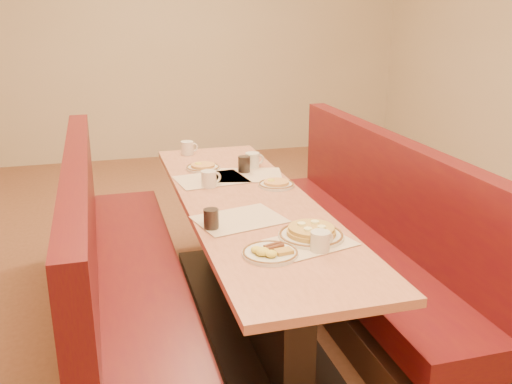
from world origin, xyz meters
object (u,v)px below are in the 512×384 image
object	(u,v)px
coffee_mug_a	(321,241)
eggs_plate	(270,252)
diner_table	(248,262)
coffee_mug_d	(188,148)
booth_left	(118,280)
booth_right	(365,250)
pancake_plate	(311,233)
soda_tumbler_mid	(244,165)
coffee_mug_b	(209,179)
soda_tumbler_near	(211,219)
coffee_mug_c	(253,160)

from	to	relation	value
coffee_mug_a	eggs_plate	bearing A→B (deg)	154.02
diner_table	coffee_mug_d	xyz separation A→B (m)	(-0.15, 1.10, 0.43)
booth_left	booth_right	world-z (taller)	same
pancake_plate	eggs_plate	distance (m)	0.27
diner_table	booth_left	distance (m)	0.73
diner_table	soda_tumbler_mid	size ratio (longest dim) A/B	23.05
coffee_mug_b	soda_tumbler_mid	size ratio (longest dim) A/B	1.17
soda_tumbler_near	coffee_mug_d	bearing A→B (deg)	85.12
pancake_plate	coffee_mug_a	world-z (taller)	coffee_mug_a
coffee_mug_b	coffee_mug_a	bearing A→B (deg)	-93.82
coffee_mug_d	soda_tumbler_mid	bearing A→B (deg)	-72.97
coffee_mug_d	soda_tumbler_mid	world-z (taller)	soda_tumbler_mid
booth_right	coffee_mug_d	distance (m)	1.48
coffee_mug_d	coffee_mug_c	bearing A→B (deg)	-61.08
booth_left	pancake_plate	xyz separation A→B (m)	(0.87, -0.60, 0.41)
eggs_plate	soda_tumbler_near	xyz separation A→B (m)	(-0.18, 0.37, 0.04)
coffee_mug_c	coffee_mug_d	xyz separation A→B (m)	(-0.36, 0.46, -0.00)
coffee_mug_b	coffee_mug_d	world-z (taller)	same
coffee_mug_b	soda_tumbler_near	bearing A→B (deg)	-119.54
coffee_mug_a	coffee_mug_d	distance (m)	1.87
diner_table	coffee_mug_d	size ratio (longest dim) A/B	19.53
booth_right	coffee_mug_c	size ratio (longest dim) A/B	18.82
eggs_plate	pancake_plate	bearing A→B (deg)	28.77
diner_table	booth_left	xyz separation A→B (m)	(-0.73, 0.00, -0.01)
coffee_mug_a	soda_tumbler_mid	xyz separation A→B (m)	(-0.01, 1.28, 0.01)
pancake_plate	coffee_mug_a	distance (m)	0.15
diner_table	coffee_mug_c	distance (m)	0.79
eggs_plate	coffee_mug_c	distance (m)	1.40
coffee_mug_b	pancake_plate	bearing A→B (deg)	-90.76
diner_table	soda_tumbler_near	bearing A→B (deg)	-127.70
coffee_mug_a	coffee_mug_b	bearing A→B (deg)	82.91
pancake_plate	soda_tumbler_mid	bearing A→B (deg)	91.17
diner_table	coffee_mug_a	size ratio (longest dim) A/B	21.05
pancake_plate	coffee_mug_c	distance (m)	1.24
eggs_plate	soda_tumbler_mid	bearing A→B (deg)	80.29
coffee_mug_c	soda_tumbler_near	size ratio (longest dim) A/B	1.31
pancake_plate	coffee_mug_a	bearing A→B (deg)	-95.03
booth_left	eggs_plate	world-z (taller)	booth_left
coffee_mug_b	coffee_mug_c	bearing A→B (deg)	23.78
booth_left	soda_tumbler_near	size ratio (longest dim) A/B	24.63
coffee_mug_c	coffee_mug_b	bearing A→B (deg)	-149.30
booth_right	eggs_plate	bearing A→B (deg)	-138.63
pancake_plate	booth_left	bearing A→B (deg)	145.53
booth_left	coffee_mug_d	distance (m)	1.32
diner_table	coffee_mug_a	bearing A→B (deg)	-80.23
booth_left	coffee_mug_c	xyz separation A→B (m)	(0.94, 0.64, 0.44)
coffee_mug_c	eggs_plate	bearing A→B (deg)	-114.53
eggs_plate	diner_table	bearing A→B (deg)	82.30
diner_table	coffee_mug_a	world-z (taller)	coffee_mug_a
coffee_mug_b	soda_tumbler_mid	world-z (taller)	soda_tumbler_mid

